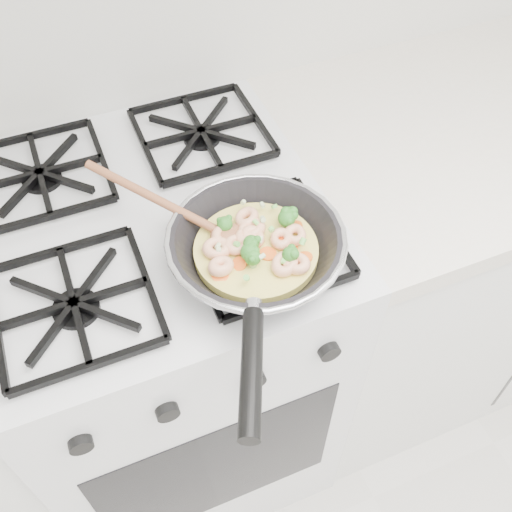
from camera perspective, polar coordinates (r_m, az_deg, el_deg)
name	(u,v)px	position (r m, az deg, el deg)	size (l,w,h in m)	color
stove	(175,347)	(1.37, -7.85, -8.73)	(0.60, 0.60, 0.92)	silver
counter_right	(468,247)	(1.63, 19.86, 0.82)	(1.00, 0.60, 0.90)	white
skillet	(255,248)	(0.88, -0.09, 0.79)	(0.34, 0.50, 0.09)	black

